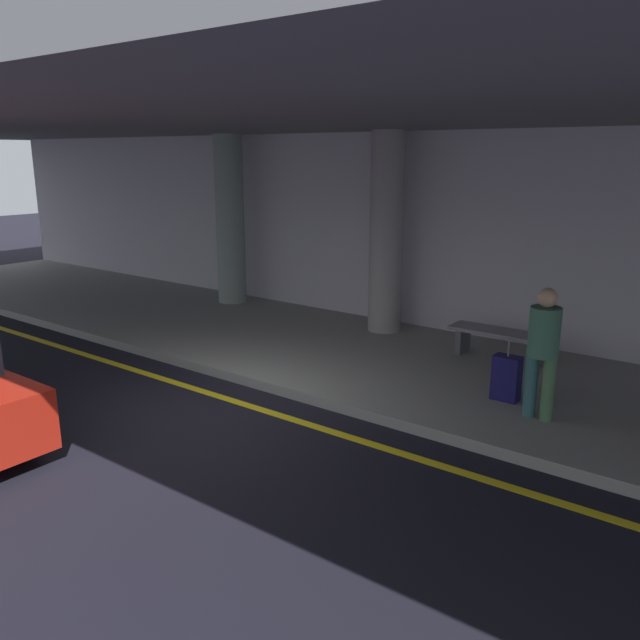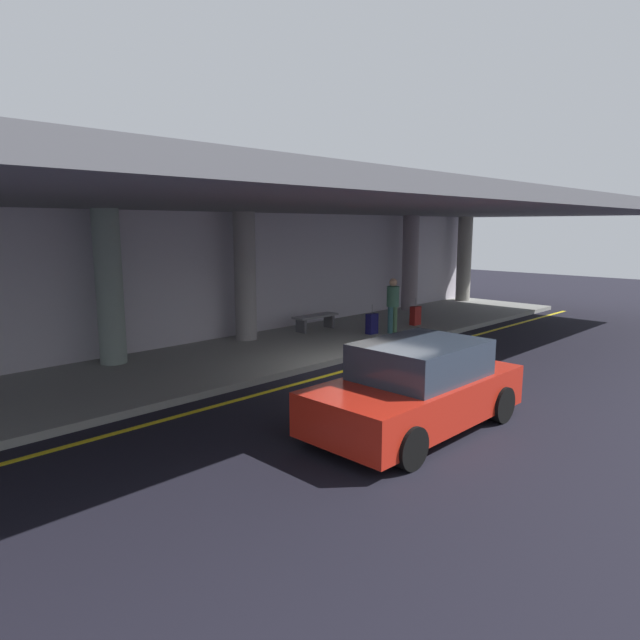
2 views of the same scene
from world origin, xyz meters
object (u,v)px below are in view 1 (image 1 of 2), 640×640
at_px(suitcase_upright_secondary, 506,378).
at_px(bench_metal, 499,338).
at_px(support_column_far_left, 230,220).
at_px(support_column_left_mid, 387,234).
at_px(traveler_with_luggage, 543,345).

height_order(suitcase_upright_secondary, bench_metal, suitcase_upright_secondary).
distance_m(support_column_far_left, support_column_left_mid, 4.00).
xyz_separation_m(support_column_far_left, traveler_with_luggage, (7.76, -2.43, -0.86)).
distance_m(traveler_with_luggage, suitcase_upright_secondary, 0.93).
bearing_deg(suitcase_upright_secondary, bench_metal, 136.55).
xyz_separation_m(traveler_with_luggage, suitcase_upright_secondary, (-0.56, 0.35, -0.65)).
height_order(traveler_with_luggage, suitcase_upright_secondary, traveler_with_luggage).
xyz_separation_m(traveler_with_luggage, bench_metal, (-1.34, 2.01, -0.61)).
distance_m(traveler_with_luggage, bench_metal, 2.49).
bearing_deg(traveler_with_luggage, suitcase_upright_secondary, -58.53).
xyz_separation_m(support_column_far_left, support_column_left_mid, (4.00, 0.00, 0.00)).
distance_m(support_column_far_left, bench_metal, 6.60).
height_order(support_column_far_left, support_column_left_mid, same).
relative_size(support_column_far_left, traveler_with_luggage, 2.17).
xyz_separation_m(support_column_far_left, bench_metal, (6.42, -0.42, -1.47)).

